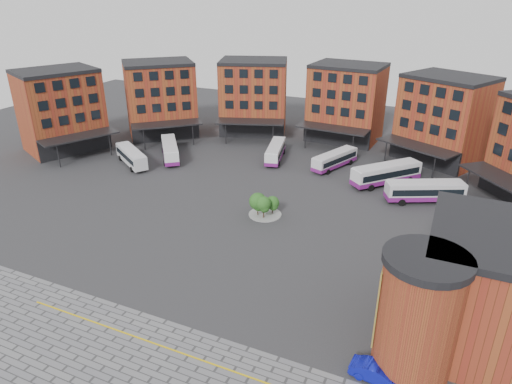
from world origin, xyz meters
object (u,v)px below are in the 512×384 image
at_px(bus_c, 275,151).
at_px(bus_d, 335,159).
at_px(tree_island, 263,204).
at_px(bus_b, 170,150).
at_px(bus_a, 131,156).
at_px(blue_car, 379,373).
at_px(bus_f, 425,191).
at_px(bus_e, 386,174).

distance_m(bus_c, bus_d, 10.53).
bearing_deg(tree_island, bus_b, 150.27).
height_order(bus_a, bus_c, bus_a).
bearing_deg(blue_car, bus_f, 4.84).
height_order(bus_b, blue_car, bus_b).
bearing_deg(bus_f, bus_e, -150.19).
distance_m(bus_a, bus_c, 24.69).
distance_m(bus_a, bus_b, 6.76).
distance_m(tree_island, bus_d, 21.37).
relative_size(tree_island, bus_d, 0.45).
distance_m(bus_b, bus_c, 18.54).
xyz_separation_m(bus_c, bus_d, (10.52, 0.34, -0.02)).
xyz_separation_m(tree_island, bus_e, (12.93, 17.52, -0.04)).
bearing_deg(bus_d, bus_b, -143.08).
bearing_deg(bus_f, bus_a, -109.40).
height_order(bus_f, blue_car, bus_f).
bearing_deg(bus_d, tree_island, -78.83).
height_order(tree_island, blue_car, tree_island).
distance_m(tree_island, blue_car, 28.95).
relative_size(bus_a, bus_e, 0.92).
bearing_deg(bus_b, bus_d, -22.30).
bearing_deg(blue_car, tree_island, 45.95).
height_order(bus_d, bus_f, bus_f).
distance_m(bus_b, bus_d, 28.63).
relative_size(bus_e, blue_car, 2.30).
height_order(bus_c, bus_d, bus_c).
height_order(bus_a, bus_d, bus_a).
height_order(bus_c, bus_e, bus_e).
relative_size(bus_b, bus_c, 0.98).
bearing_deg(bus_f, bus_c, -131.59).
bearing_deg(bus_c, bus_a, -162.89).
distance_m(tree_island, bus_b, 27.29).
bearing_deg(bus_d, bus_e, 0.59).
relative_size(bus_c, bus_d, 1.02).
height_order(bus_b, bus_f, bus_f).
bearing_deg(bus_a, blue_car, -88.72).
bearing_deg(bus_f, bus_d, -142.58).
bearing_deg(tree_island, bus_e, 53.56).
bearing_deg(blue_car, bus_b, 55.16).
distance_m(bus_a, bus_e, 41.89).
xyz_separation_m(tree_island, bus_a, (-27.92, 8.25, -0.13)).
distance_m(bus_a, bus_d, 34.31).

